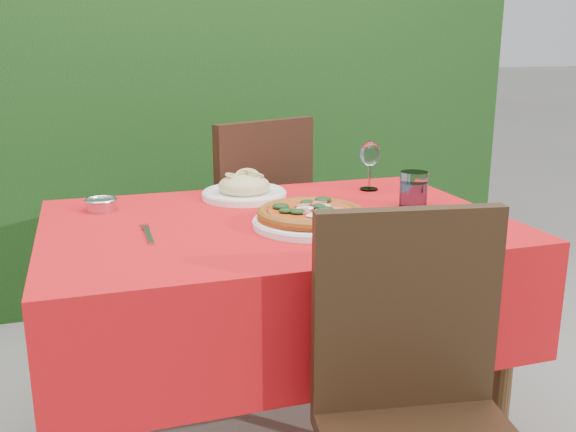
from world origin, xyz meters
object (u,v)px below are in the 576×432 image
object	(u,v)px
wine_glass	(370,156)
fork	(149,236)
pizza_plate	(311,217)
water_glass	(413,191)
steel_ramekin	(101,205)
chair_near	(419,402)
chair_far	(249,224)
pasta_plate	(244,189)

from	to	relation	value
wine_glass	fork	world-z (taller)	wine_glass
pizza_plate	wine_glass	distance (m)	0.50
water_glass	steel_ramekin	xyz separation A→B (m)	(-0.89, 0.24, -0.03)
wine_glass	fork	distance (m)	0.84
chair_near	chair_far	bearing A→B (deg)	100.06
chair_near	steel_ramekin	bearing A→B (deg)	132.43
pizza_plate	steel_ramekin	bearing A→B (deg)	146.64
pizza_plate	water_glass	size ratio (longest dim) A/B	3.04
steel_ramekin	water_glass	bearing A→B (deg)	-15.39
chair_far	chair_near	bearing A→B (deg)	68.55
fork	pasta_plate	bearing A→B (deg)	45.21
chair_near	pasta_plate	size ratio (longest dim) A/B	3.35
chair_far	fork	xyz separation A→B (m)	(-0.45, -0.74, 0.20)
fork	steel_ramekin	world-z (taller)	steel_ramekin
pasta_plate	fork	bearing A→B (deg)	-134.44
fork	pizza_plate	bearing A→B (deg)	-5.00
fork	water_glass	bearing A→B (deg)	4.63
water_glass	wine_glass	distance (m)	0.27
pizza_plate	steel_ramekin	size ratio (longest dim) A/B	3.85
chair_far	pizza_plate	xyz separation A→B (m)	(-0.03, -0.77, 0.23)
water_glass	fork	xyz separation A→B (m)	(-0.79, -0.07, -0.05)
pasta_plate	fork	size ratio (longest dim) A/B	1.37
chair_near	chair_far	size ratio (longest dim) A/B	0.94
chair_far	steel_ramekin	bearing A→B (deg)	14.99
pizza_plate	fork	size ratio (longest dim) A/B	1.69
pasta_plate	steel_ramekin	bearing A→B (deg)	-176.33
wine_glass	fork	size ratio (longest dim) A/B	0.84
chair_near	pizza_plate	size ratio (longest dim) A/B	2.73
steel_ramekin	chair_far	bearing A→B (deg)	37.47
pasta_plate	water_glass	world-z (taller)	water_glass
wine_glass	steel_ramekin	distance (m)	0.87
pizza_plate	steel_ramekin	world-z (taller)	pizza_plate
chair_far	wine_glass	bearing A→B (deg)	104.69
wine_glass	steel_ramekin	xyz separation A→B (m)	(-0.86, -0.01, -0.10)
pasta_plate	fork	xyz separation A→B (m)	(-0.33, -0.34, -0.02)
fork	steel_ramekin	distance (m)	0.33
wine_glass	fork	bearing A→B (deg)	-156.77
pizza_plate	water_glass	xyz separation A→B (m)	(0.36, 0.10, 0.02)
pizza_plate	fork	xyz separation A→B (m)	(-0.42, 0.03, -0.02)
chair_near	fork	distance (m)	0.77
chair_far	water_glass	distance (m)	0.79
pasta_plate	wine_glass	xyz separation A→B (m)	(0.43, -0.01, 0.09)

